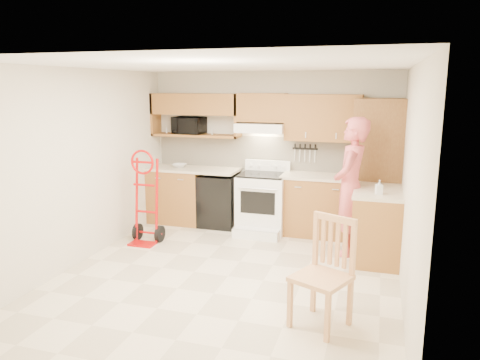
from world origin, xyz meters
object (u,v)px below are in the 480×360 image
at_px(range, 262,198).
at_px(person, 350,187).
at_px(dining_chair, 321,274).
at_px(microwave, 189,125).
at_px(hand_truck, 144,202).

height_order(range, person, person).
bearing_deg(person, dining_chair, 5.98).
relative_size(person, dining_chair, 1.77).
relative_size(microwave, range, 0.46).
bearing_deg(range, dining_chair, -64.54).
bearing_deg(hand_truck, person, 8.89).
xyz_separation_m(person, hand_truck, (-2.88, -0.45, -0.32)).
height_order(microwave, hand_truck, microwave).
height_order(microwave, person, person).
bearing_deg(person, microwave, -98.23).
height_order(person, hand_truck, person).
bearing_deg(dining_chair, range, 139.82).
distance_m(person, dining_chair, 2.14).
bearing_deg(range, microwave, 167.83).
xyz_separation_m(hand_truck, dining_chair, (2.77, -1.65, -0.09)).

